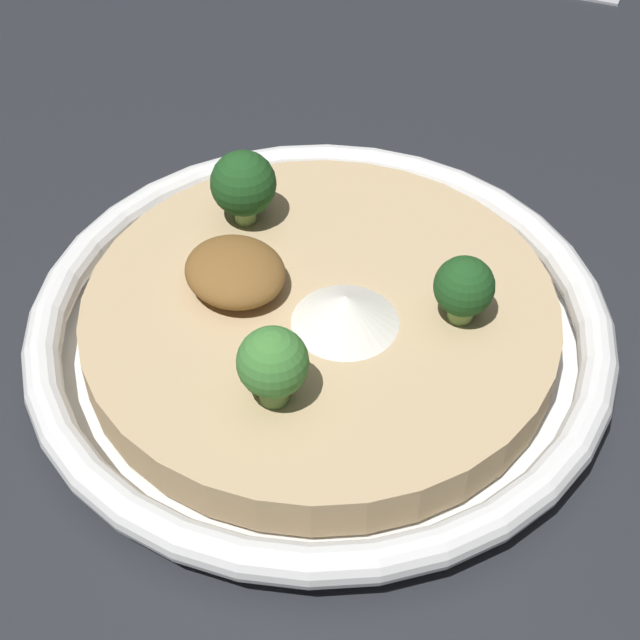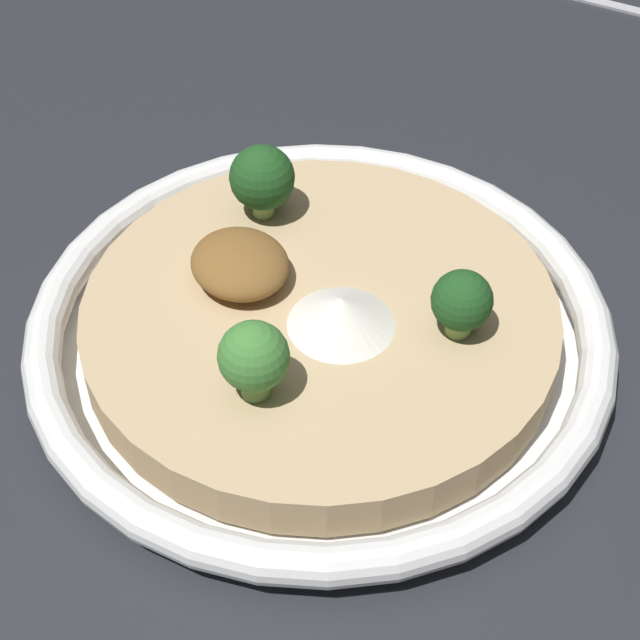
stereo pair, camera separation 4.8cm
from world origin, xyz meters
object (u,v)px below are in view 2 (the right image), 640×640
(broccoli_left, at_px, (462,302))
(broccoli_right, at_px, (262,179))
(risotto_bowl, at_px, (320,325))
(broccoli_back, at_px, (254,358))

(broccoli_left, distance_m, broccoli_right, 0.13)
(broccoli_left, xyz_separation_m, broccoli_right, (0.13, 0.03, 0.00))
(risotto_bowl, relative_size, broccoli_left, 8.37)
(broccoli_right, bearing_deg, broccoli_left, -167.65)
(broccoli_back, distance_m, broccoli_right, 0.12)
(broccoli_back, bearing_deg, broccoli_right, -34.34)
(risotto_bowl, distance_m, broccoli_back, 0.07)
(risotto_bowl, height_order, broccoli_right, broccoli_right)
(broccoli_right, bearing_deg, risotto_bowl, 168.59)
(broccoli_left, relative_size, broccoli_right, 0.84)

